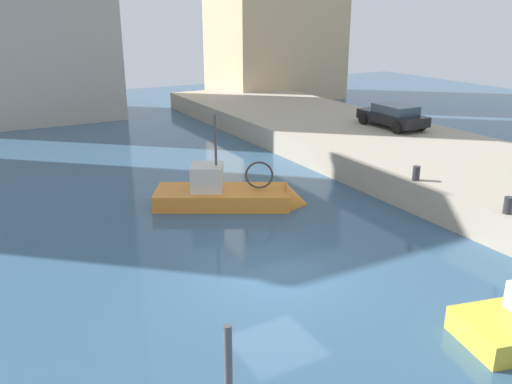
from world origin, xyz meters
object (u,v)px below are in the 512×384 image
mooring_bollard_south (508,205)px  mooring_bollard_mid (416,173)px  parked_car_black (393,115)px  fishing_boat_orange (233,202)px

mooring_bollard_south → mooring_bollard_mid: (0.00, 4.00, 0.00)m
parked_car_black → mooring_bollard_mid: 9.75m
parked_car_black → mooring_bollard_south: bearing=-116.6°
parked_car_black → mooring_bollard_mid: parked_car_black is taller
fishing_boat_orange → parked_car_black: size_ratio=1.53×
fishing_boat_orange → mooring_bollard_mid: (5.90, -3.85, 1.35)m
fishing_boat_orange → parked_car_black: (11.79, 3.90, 1.74)m
mooring_bollard_south → mooring_bollard_mid: size_ratio=1.00×
mooring_bollard_south → parked_car_black: bearing=63.4°
parked_car_black → mooring_bollard_mid: bearing=-127.2°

